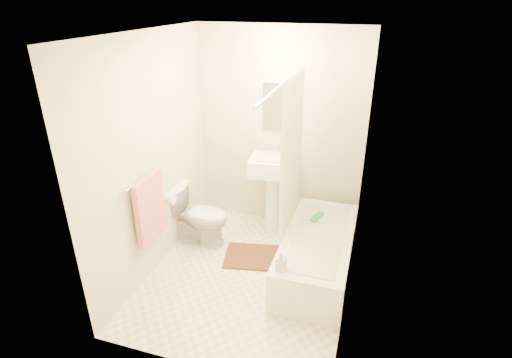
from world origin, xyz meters
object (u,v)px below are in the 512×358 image
(sink, at_px, (273,191))
(bath_mat, at_px, (254,257))
(toilet, at_px, (199,216))
(soap_bottle, at_px, (281,261))
(bathtub, at_px, (317,253))

(sink, bearing_deg, bath_mat, -99.18)
(toilet, relative_size, bath_mat, 1.11)
(sink, relative_size, bath_mat, 1.64)
(toilet, xyz_separation_m, sink, (0.75, 0.52, 0.18))
(bath_mat, height_order, soap_bottle, soap_bottle)
(bathtub, distance_m, bath_mat, 0.74)
(sink, height_order, bath_mat, sink)
(sink, relative_size, bathtub, 0.68)
(toilet, xyz_separation_m, soap_bottle, (1.17, -0.79, 0.18))
(bathtub, distance_m, soap_bottle, 0.76)
(sink, distance_m, bathtub, 0.99)
(toilet, bearing_deg, bath_mat, -98.68)
(toilet, height_order, soap_bottle, toilet)
(toilet, relative_size, bathtub, 0.46)
(bath_mat, bearing_deg, toilet, 170.24)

